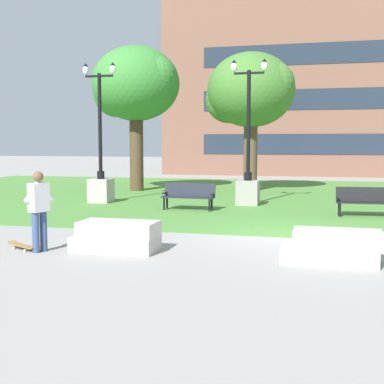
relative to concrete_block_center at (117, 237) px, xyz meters
name	(u,v)px	position (x,y,z in m)	size (l,w,h in m)	color
ground_plane	(286,238)	(3.39, 2.47, -0.31)	(140.00, 140.00, 0.00)	gray
grass_lawn	(303,197)	(3.39, 12.47, -0.30)	(40.00, 20.00, 0.02)	#4C8438
concrete_block_center	(117,237)	(0.00, 0.00, 0.00)	(1.80, 0.90, 0.64)	#B2ADA3
concrete_block_left	(333,247)	(4.46, -0.09, 0.00)	(1.88, 0.90, 0.64)	#B2ADA3
person_skateboarder	(39,206)	(-1.54, -0.50, 0.66)	(0.48, 0.55, 1.71)	#384C7A
skateboard	(24,246)	(-2.01, -0.38, -0.22)	(1.00, 0.64, 0.14)	olive
park_bench_near_left	(189,195)	(-0.23, 7.03, 0.23)	(1.82, 0.60, 0.90)	#1E232D
park_bench_near_right	(366,200)	(5.53, 6.81, 0.23)	(1.83, 0.65, 0.90)	black
lamp_post_center	(101,175)	(-4.08, 8.45, 0.78)	(1.32, 0.80, 5.29)	#ADA89E
lamp_post_right	(248,176)	(1.52, 9.00, 0.78)	(1.32, 0.80, 5.29)	gray
tree_far_left	(250,92)	(0.75, 14.81, 4.38)	(4.32, 4.12, 6.51)	brown
tree_near_right	(135,86)	(-4.54, 13.59, 4.68)	(4.33, 4.13, 6.82)	#4C3823
building_facade_distant	(343,80)	(5.24, 26.97, 6.16)	(25.01, 1.03, 12.94)	brown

